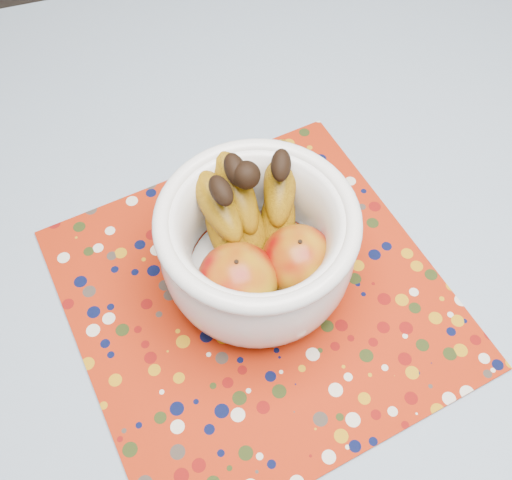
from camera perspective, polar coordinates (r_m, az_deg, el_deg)
The scene contains 4 objects.
table at distance 0.85m, azimuth 6.76°, elevation -5.58°, with size 1.20×1.20×0.75m.
tablecloth at distance 0.78m, azimuth 7.36°, elevation -2.87°, with size 1.32×1.32×0.01m, color #6181A1.
placemat at distance 0.74m, azimuth 0.11°, elevation -5.41°, with size 0.44×0.44×0.00m, color #9C2008.
fruit_bowl at distance 0.69m, azimuth 0.02°, elevation 0.28°, with size 0.23×0.24×0.17m.
Camera 1 is at (-0.21, -0.33, 1.43)m, focal length 42.00 mm.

